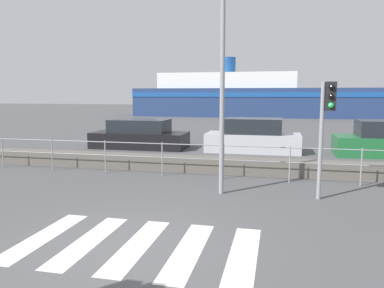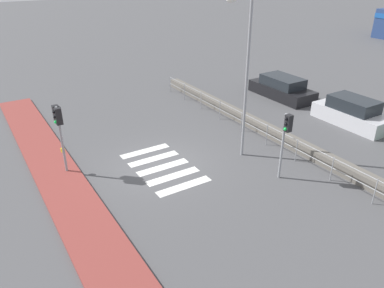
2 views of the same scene
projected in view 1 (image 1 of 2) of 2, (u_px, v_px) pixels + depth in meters
name	position (u px, v px, depth m)	size (l,w,h in m)	color
ground_plane	(124.00, 244.00, 6.43)	(160.00, 160.00, 0.00)	#4C4C4F
crosswalk	(137.00, 245.00, 6.38)	(4.05, 2.40, 0.01)	silver
seawall	(198.00, 164.00, 12.37)	(19.34, 0.55, 0.51)	#605B54
harbor_fence	(192.00, 155.00, 11.46)	(17.45, 0.04, 1.08)	gray
traffic_light_far	(327.00, 114.00, 8.89)	(0.34, 0.32, 2.85)	gray
streetlamp	(222.00, 22.00, 8.93)	(0.32, 1.27, 6.99)	gray
ferry_boat	(250.00, 98.00, 43.03)	(27.45, 6.84, 6.72)	navy
parked_car_black	(140.00, 136.00, 17.83)	(4.50, 1.87, 1.36)	black
parked_car_silver	(253.00, 138.00, 16.64)	(4.13, 1.73, 1.49)	#BCBCC1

